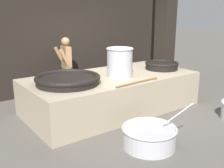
# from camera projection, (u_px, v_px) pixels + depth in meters

# --- Properties ---
(ground_plane) EXTENTS (60.00, 60.00, 0.00)m
(ground_plane) POSITION_uv_depth(u_px,v_px,m) (112.00, 109.00, 6.26)
(ground_plane) COLOR #56514C
(back_wall) EXTENTS (8.94, 0.24, 4.38)m
(back_wall) POSITION_uv_depth(u_px,v_px,m) (65.00, 14.00, 7.44)
(back_wall) COLOR black
(back_wall) RESTS_ON ground_plane
(support_pillar) EXTENTS (0.44, 0.44, 4.38)m
(support_pillar) POSITION_uv_depth(u_px,v_px,m) (166.00, 14.00, 7.61)
(support_pillar) COLOR black
(support_pillar) RESTS_ON ground_plane
(hearth_platform) EXTENTS (3.93, 1.95, 0.82)m
(hearth_platform) POSITION_uv_depth(u_px,v_px,m) (112.00, 92.00, 6.15)
(hearth_platform) COLOR tan
(hearth_platform) RESTS_ON ground_plane
(giant_wok_near) EXTENTS (1.32, 1.32, 0.18)m
(giant_wok_near) POSITION_uv_depth(u_px,v_px,m) (68.00, 79.00, 5.29)
(giant_wok_near) COLOR black
(giant_wok_near) RESTS_ON hearth_platform
(giant_wok_far) EXTENTS (0.85, 0.85, 0.19)m
(giant_wok_far) POSITION_uv_depth(u_px,v_px,m) (162.00, 65.00, 6.72)
(giant_wok_far) COLOR black
(giant_wok_far) RESTS_ON hearth_platform
(stock_pot) EXTENTS (0.61, 0.61, 0.65)m
(stock_pot) POSITION_uv_depth(u_px,v_px,m) (120.00, 62.00, 5.87)
(stock_pot) COLOR #B7B7BC
(stock_pot) RESTS_ON hearth_platform
(stirring_paddle) EXTENTS (1.17, 0.16, 0.04)m
(stirring_paddle) POSITION_uv_depth(u_px,v_px,m) (140.00, 82.00, 5.40)
(stirring_paddle) COLOR brown
(stirring_paddle) RESTS_ON hearth_platform
(cook) EXTENTS (0.42, 0.62, 1.61)m
(cook) POSITION_uv_depth(u_px,v_px,m) (66.00, 65.00, 6.99)
(cook) COLOR #9E7551
(cook) RESTS_ON ground_plane
(prep_bowl_vegetables) EXTENTS (1.14, 0.94, 0.75)m
(prep_bowl_vegetables) POSITION_uv_depth(u_px,v_px,m) (149.00, 136.00, 4.42)
(prep_bowl_vegetables) COLOR #B7B7BC
(prep_bowl_vegetables) RESTS_ON ground_plane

